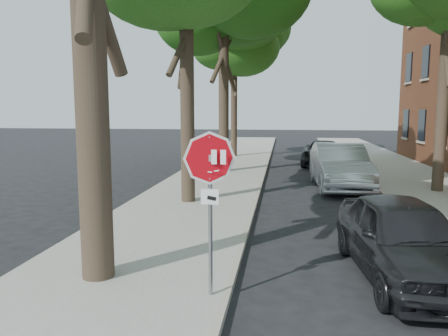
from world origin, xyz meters
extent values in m
plane|color=black|center=(0.00, 0.00, 0.00)|extent=(120.00, 120.00, 0.00)
cube|color=gray|center=(-2.50, 12.00, 0.06)|extent=(4.00, 55.00, 0.12)
cube|color=gray|center=(6.00, 12.00, 0.06)|extent=(4.00, 55.00, 0.12)
cube|color=#9E9384|center=(-0.45, 12.00, 0.07)|extent=(0.12, 55.00, 0.13)
cube|color=#9E9384|center=(3.95, 12.00, 0.07)|extent=(0.12, 55.00, 0.13)
cylinder|color=gray|center=(-0.70, 0.00, 1.42)|extent=(0.06, 0.06, 2.60)
cube|color=#99999E|center=(-0.70, -0.03, 2.32)|extent=(0.05, 0.06, 0.10)
cylinder|color=#99999E|center=(-0.70, -0.03, 2.32)|extent=(0.76, 0.32, 0.82)
cylinder|color=white|center=(-0.70, -0.05, 2.32)|extent=(0.76, 0.32, 0.82)
cylinder|color=red|center=(-0.70, -0.05, 2.32)|extent=(0.68, 0.29, 0.74)
cube|color=white|center=(-0.91, -0.06, 2.34)|extent=(0.08, 0.00, 0.22)
cube|color=white|center=(-0.77, -0.06, 2.34)|extent=(0.08, 0.00, 0.22)
cube|color=white|center=(-0.63, -0.06, 2.34)|extent=(0.08, 0.00, 0.22)
cube|color=white|center=(-0.49, -0.06, 2.34)|extent=(0.08, 0.00, 0.22)
cube|color=silver|center=(-0.81, -0.07, 2.13)|extent=(0.08, 0.00, 0.03)
cube|color=silver|center=(-0.70, -0.07, 2.11)|extent=(0.08, 0.00, 0.03)
cube|color=silver|center=(-0.59, -0.07, 2.13)|extent=(0.08, 0.00, 0.03)
cube|color=white|center=(-0.70, -0.04, 1.72)|extent=(0.28, 0.02, 0.24)
cube|color=black|center=(-0.67, -0.05, 1.70)|extent=(0.15, 0.00, 0.08)
cylinder|color=black|center=(-2.60, 7.00, 4.87)|extent=(0.44, 0.44, 9.50)
cylinder|color=black|center=(-2.40, 14.00, 5.12)|extent=(0.48, 0.48, 10.00)
ellipsoid|color=#194B0E|center=(-2.40, 14.00, 7.92)|extent=(4.62, 4.62, 3.70)
ellipsoid|color=#194B0E|center=(-3.24, 14.84, 7.50)|extent=(4.20, 4.20, 3.36)
cylinder|color=black|center=(-2.70, 21.00, 4.62)|extent=(0.40, 0.40, 9.00)
ellipsoid|color=#1B5A14|center=(-2.70, 21.00, 7.14)|extent=(4.16, 4.16, 3.33)
ellipsoid|color=#1B5A14|center=(-1.76, 20.43, 8.09)|extent=(3.40, 3.40, 2.72)
ellipsoid|color=#1B5A14|center=(-3.46, 21.76, 6.76)|extent=(3.78, 3.78, 3.02)
cylinder|color=black|center=(6.00, 10.00, 4.62)|extent=(0.40, 0.40, 9.00)
ellipsoid|color=#1B5A14|center=(5.24, 10.76, 6.76)|extent=(3.78, 3.78, 3.02)
imported|color=black|center=(2.60, 1.50, 0.74)|extent=(2.14, 4.49, 1.48)
imported|color=#B2B3BB|center=(2.60, 10.73, 0.86)|extent=(2.02, 5.29, 1.72)
imported|color=black|center=(2.60, 17.81, 0.67)|extent=(2.73, 5.05, 1.34)
camera|label=1|loc=(0.40, -6.55, 3.06)|focal=35.00mm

